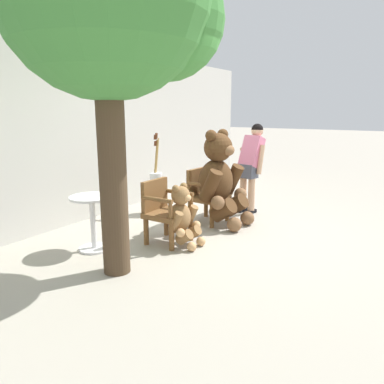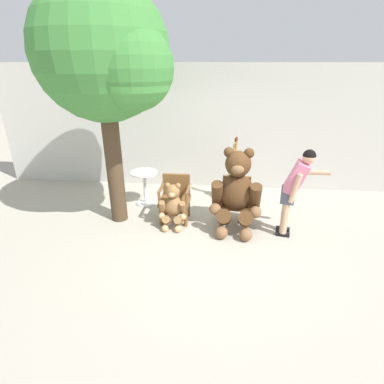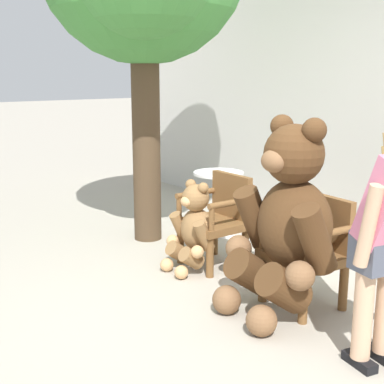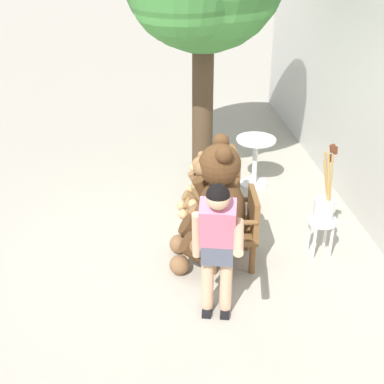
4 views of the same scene
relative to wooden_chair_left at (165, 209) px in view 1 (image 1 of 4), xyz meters
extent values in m
plane|color=#A8A091|center=(0.56, -0.59, -0.46)|extent=(60.00, 60.00, 0.00)
cube|color=beige|center=(0.56, 1.81, 0.94)|extent=(10.00, 0.16, 2.80)
cube|color=brown|center=(0.00, -0.06, -0.06)|extent=(0.56, 0.52, 0.07)
cylinder|color=brown|center=(-0.23, -0.27, -0.28)|extent=(0.07, 0.07, 0.37)
cylinder|color=brown|center=(0.23, -0.27, -0.28)|extent=(0.07, 0.07, 0.37)
cylinder|color=brown|center=(-0.23, 0.15, -0.28)|extent=(0.07, 0.07, 0.37)
cylinder|color=brown|center=(0.23, 0.15, -0.28)|extent=(0.07, 0.07, 0.37)
cube|color=brown|center=(0.00, 0.17, 0.19)|extent=(0.52, 0.06, 0.42)
cylinder|color=brown|center=(-0.25, -0.06, 0.20)|extent=(0.06, 0.48, 0.06)
cylinder|color=brown|center=(-0.25, -0.27, 0.09)|extent=(0.05, 0.05, 0.22)
cylinder|color=brown|center=(0.25, -0.06, 0.20)|extent=(0.06, 0.48, 0.06)
cylinder|color=brown|center=(0.25, -0.27, 0.09)|extent=(0.05, 0.05, 0.22)
cube|color=brown|center=(1.13, -0.06, -0.06)|extent=(0.60, 0.56, 0.07)
cylinder|color=brown|center=(0.88, -0.25, -0.28)|extent=(0.07, 0.07, 0.37)
cylinder|color=brown|center=(1.34, -0.29, -0.28)|extent=(0.07, 0.07, 0.37)
cylinder|color=brown|center=(0.91, 0.16, -0.28)|extent=(0.07, 0.07, 0.37)
cylinder|color=brown|center=(1.37, 0.13, -0.28)|extent=(0.07, 0.07, 0.37)
cube|color=brown|center=(1.15, 0.17, 0.19)|extent=(0.52, 0.10, 0.42)
cylinder|color=brown|center=(0.88, -0.04, 0.20)|extent=(0.09, 0.48, 0.06)
cylinder|color=brown|center=(0.86, -0.25, 0.09)|extent=(0.05, 0.05, 0.22)
cylinder|color=brown|center=(1.38, -0.08, 0.20)|extent=(0.09, 0.48, 0.06)
cylinder|color=brown|center=(1.36, -0.29, 0.09)|extent=(0.05, 0.05, 0.22)
ellipsoid|color=#4C3019|center=(1.13, -0.18, 0.22)|extent=(0.65, 0.56, 0.70)
sphere|color=#4C3019|center=(1.13, -0.22, 0.76)|extent=(0.45, 0.45, 0.45)
ellipsoid|color=brown|center=(1.11, -0.41, 0.73)|extent=(0.22, 0.18, 0.16)
sphere|color=black|center=(1.11, -0.41, 0.74)|extent=(0.07, 0.07, 0.07)
sphere|color=#4C3019|center=(0.96, -0.18, 0.95)|extent=(0.18, 0.18, 0.18)
sphere|color=#4C3019|center=(1.29, -0.21, 0.95)|extent=(0.18, 0.18, 0.18)
cylinder|color=#4C3019|center=(0.79, -0.27, 0.22)|extent=(0.23, 0.40, 0.53)
sphere|color=brown|center=(0.76, -0.41, -0.02)|extent=(0.21, 0.21, 0.21)
cylinder|color=#4C3019|center=(1.45, -0.32, 0.22)|extent=(0.23, 0.40, 0.53)
sphere|color=brown|center=(1.45, -0.47, -0.02)|extent=(0.21, 0.21, 0.21)
cylinder|color=#4C3019|center=(0.92, -0.43, -0.16)|extent=(0.29, 0.45, 0.41)
sphere|color=brown|center=(0.89, -0.63, -0.35)|extent=(0.22, 0.22, 0.22)
cylinder|color=#4C3019|center=(1.30, -0.45, -0.16)|extent=(0.29, 0.45, 0.41)
sphere|color=brown|center=(1.30, -0.67, -0.35)|extent=(0.22, 0.22, 0.22)
ellipsoid|color=olive|center=(0.00, -0.24, -0.08)|extent=(0.35, 0.29, 0.40)
sphere|color=olive|center=(0.00, -0.26, 0.23)|extent=(0.25, 0.25, 0.25)
ellipsoid|color=tan|center=(0.00, -0.37, 0.21)|extent=(0.12, 0.09, 0.09)
sphere|color=black|center=(0.00, -0.37, 0.21)|extent=(0.04, 0.04, 0.04)
sphere|color=olive|center=(-0.09, -0.25, 0.33)|extent=(0.10, 0.10, 0.10)
sphere|color=olive|center=(0.09, -0.25, 0.33)|extent=(0.10, 0.10, 0.10)
cylinder|color=olive|center=(-0.19, -0.31, -0.08)|extent=(0.11, 0.22, 0.30)
sphere|color=tan|center=(-0.20, -0.39, -0.21)|extent=(0.12, 0.12, 0.12)
cylinder|color=olive|center=(0.18, -0.31, -0.08)|extent=(0.11, 0.22, 0.30)
sphere|color=tan|center=(0.19, -0.39, -0.21)|extent=(0.12, 0.12, 0.12)
cylinder|color=olive|center=(-0.11, -0.39, -0.29)|extent=(0.15, 0.25, 0.23)
sphere|color=tan|center=(-0.12, -0.51, -0.40)|extent=(0.13, 0.13, 0.13)
cylinder|color=olive|center=(0.10, -0.39, -0.29)|extent=(0.15, 0.25, 0.23)
sphere|color=tan|center=(0.11, -0.51, -0.40)|extent=(0.13, 0.13, 0.13)
cube|color=black|center=(1.96, -0.45, -0.43)|extent=(0.25, 0.14, 0.06)
cylinder|color=tan|center=(1.96, -0.45, 0.01)|extent=(0.12, 0.12, 0.82)
cube|color=black|center=(1.99, -0.27, -0.43)|extent=(0.25, 0.14, 0.06)
cylinder|color=tan|center=(1.99, -0.27, 0.01)|extent=(0.12, 0.12, 0.82)
cube|color=#4C5160|center=(1.98, -0.36, 0.29)|extent=(0.28, 0.34, 0.24)
cube|color=pink|center=(2.07, -0.38, 0.61)|extent=(0.44, 0.39, 0.58)
sphere|color=tan|center=(2.21, -0.41, 0.97)|extent=(0.21, 0.21, 0.21)
sphere|color=black|center=(2.21, -0.41, 0.99)|extent=(0.21, 0.21, 0.21)
cylinder|color=tan|center=(2.35, -0.25, 0.66)|extent=(0.57, 0.20, 0.12)
cylinder|color=tan|center=(2.03, -0.57, 0.49)|extent=(0.19, 0.12, 0.51)
cylinder|color=silver|center=(1.10, 0.98, -0.02)|extent=(0.34, 0.34, 0.03)
cylinder|color=silver|center=(1.20, 1.08, -0.25)|extent=(0.04, 0.04, 0.43)
cylinder|color=silver|center=(1.00, 1.08, -0.25)|extent=(0.04, 0.04, 0.43)
cylinder|color=silver|center=(1.20, 0.88, -0.25)|extent=(0.04, 0.04, 0.43)
cylinder|color=silver|center=(1.00, 0.88, -0.25)|extent=(0.04, 0.04, 0.43)
cylinder|color=white|center=(1.10, 0.98, 0.13)|extent=(0.22, 0.22, 0.26)
cylinder|color=tan|center=(1.12, 0.97, 0.46)|extent=(0.07, 0.15, 0.76)
cylinder|color=#592D19|center=(1.12, 0.97, 0.88)|extent=(0.05, 0.06, 0.09)
cylinder|color=tan|center=(1.14, 0.98, 0.47)|extent=(0.02, 0.11, 0.78)
cylinder|color=#592D19|center=(1.14, 0.98, 0.90)|extent=(0.04, 0.05, 0.08)
cylinder|color=tan|center=(1.11, 0.98, 0.40)|extent=(0.06, 0.13, 0.64)
cylinder|color=#592D19|center=(1.11, 0.98, 0.77)|extent=(0.05, 0.06, 0.09)
cylinder|color=tan|center=(1.14, 1.01, 0.45)|extent=(0.07, 0.08, 0.75)
cylinder|color=#592D19|center=(1.14, 1.01, 0.87)|extent=(0.05, 0.05, 0.09)
cylinder|color=white|center=(-0.74, 0.61, 0.24)|extent=(0.56, 0.56, 0.03)
cylinder|color=white|center=(-0.74, 0.61, -0.12)|extent=(0.07, 0.07, 0.69)
cylinder|color=white|center=(-0.74, 0.61, -0.45)|extent=(0.40, 0.40, 0.03)
cylinder|color=#473523|center=(-1.08, -0.11, 0.71)|extent=(0.30, 0.30, 2.35)
sphere|color=#3D7F38|center=(-0.55, -0.43, 2.27)|extent=(1.29, 1.29, 1.29)
camera|label=1|loc=(-4.00, -2.90, 1.34)|focal=35.00mm
camera|label=2|loc=(0.80, -5.10, 2.35)|focal=28.00mm
camera|label=3|loc=(3.77, -3.10, 1.35)|focal=50.00mm
camera|label=4|loc=(6.10, -1.07, 3.10)|focal=50.00mm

